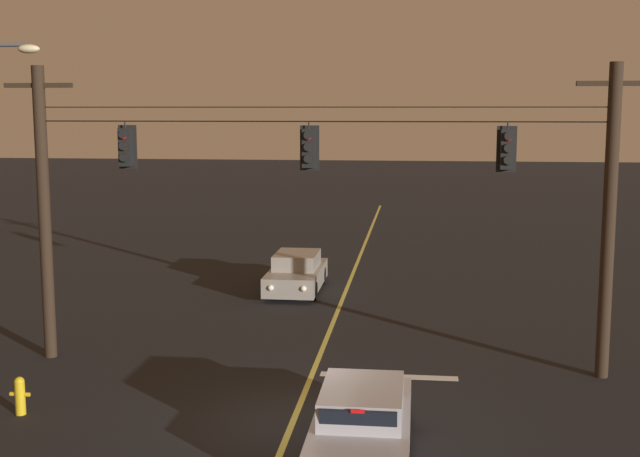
% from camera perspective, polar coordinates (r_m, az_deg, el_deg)
% --- Properties ---
extents(ground_plane, '(180.00, 180.00, 0.00)m').
position_cam_1_polar(ground_plane, '(17.96, -1.89, -13.16)').
color(ground_plane, black).
extents(lane_centre_stripe, '(0.14, 60.00, 0.01)m').
position_cam_1_polar(lane_centre_stripe, '(27.34, 1.24, -5.63)').
color(lane_centre_stripe, '#D1C64C').
rests_on(lane_centre_stripe, ground).
extents(stop_bar_paint, '(3.40, 0.36, 0.01)m').
position_cam_1_polar(stop_bar_paint, '(20.89, 4.74, -10.07)').
color(stop_bar_paint, silver).
rests_on(stop_bar_paint, ground).
extents(signal_span_assembly, '(16.02, 0.32, 7.64)m').
position_cam_1_polar(signal_span_assembly, '(20.74, -0.33, 1.07)').
color(signal_span_assembly, '#2D2116').
rests_on(signal_span_assembly, ground).
extents(traffic_light_leftmost, '(0.48, 0.41, 1.22)m').
position_cam_1_polar(traffic_light_leftmost, '(21.73, -13.20, 5.46)').
color(traffic_light_leftmost, black).
extents(traffic_light_left_inner, '(0.48, 0.41, 1.22)m').
position_cam_1_polar(traffic_light_left_inner, '(20.61, -0.78, 5.54)').
color(traffic_light_left_inner, black).
extents(traffic_light_centre, '(0.48, 0.41, 1.22)m').
position_cam_1_polar(traffic_light_centre, '(20.54, 12.73, 5.33)').
color(traffic_light_centre, black).
extents(car_waiting_near_lane, '(1.80, 4.33, 1.39)m').
position_cam_1_polar(car_waiting_near_lane, '(16.17, 2.92, -13.18)').
color(car_waiting_near_lane, '#A5A5AD').
rests_on(car_waiting_near_lane, ground).
extents(car_oncoming_lead, '(1.80, 4.42, 1.39)m').
position_cam_1_polar(car_oncoming_lead, '(30.11, -1.63, -3.09)').
color(car_oncoming_lead, gray).
rests_on(car_oncoming_lead, ground).
extents(fire_hydrant, '(0.44, 0.22, 0.84)m').
position_cam_1_polar(fire_hydrant, '(19.35, -19.90, -10.68)').
color(fire_hydrant, gold).
rests_on(fire_hydrant, ground).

